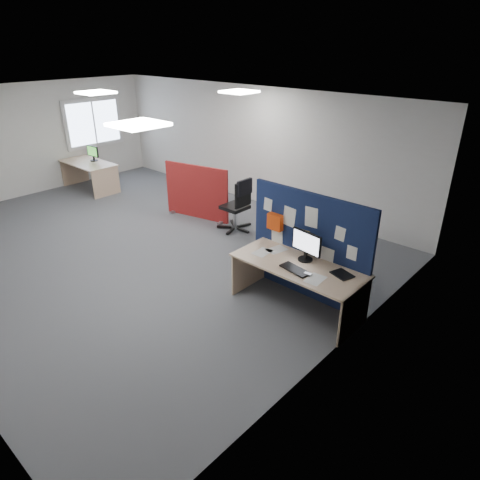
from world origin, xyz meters
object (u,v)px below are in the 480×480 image
Objects in this scene: navy_divider at (308,246)px; second_desk at (90,169)px; main_desk at (300,273)px; red_divider at (197,192)px; monitor_main at (306,245)px; monitor_second at (93,153)px; office_chair at (239,202)px.

navy_divider is 1.24× the size of second_desk.
red_divider is (-3.71, 1.40, 0.02)m from main_desk.
red_divider is at bearing 163.83° from navy_divider.
navy_divider is at bearing -29.11° from red_divider.
monitor_main is at bearing -31.82° from red_divider.
red_divider is 3.58m from second_desk.
office_chair reaches higher than monitor_second.
monitor_main is (-0.01, 0.13, 0.41)m from main_desk.
monitor_main is at bearing -27.74° from office_chair.
monitor_second is at bearing -174.47° from office_chair.
monitor_main is 1.19× the size of monitor_second.
main_desk is 7.31m from second_desk.
monitor_main is (0.11, -0.23, 0.14)m from navy_divider.
navy_divider is 2.66m from office_chair.
office_chair is at bearing 1.22° from monitor_second.
red_divider is at bearing 8.26° from second_desk.
navy_divider is 1.82× the size of office_chair.
monitor_main is at bearing -5.93° from second_desk.
monitor_second is (-3.56, -0.36, 0.36)m from red_divider.
main_desk is 1.18× the size of second_desk.
main_desk is 2.92m from office_chair.
navy_divider reaches higher than monitor_main.
red_divider reaches higher than main_desk.
navy_divider is at bearing 108.55° from main_desk.
navy_divider is at bearing -24.59° from office_chair.
monitor_second is 4.78m from office_chair.
red_divider reaches higher than monitor_main.
main_desk is 1.72× the size of office_chair.
main_desk is at bearing -12.11° from monitor_second.
navy_divider is 4.72× the size of monitor_second.
monitor_main is 3.94m from red_divider.
main_desk is 0.43m from monitor_main.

